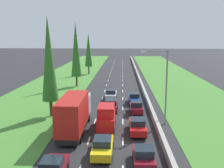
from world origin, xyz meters
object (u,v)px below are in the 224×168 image
object	(u,v)px
maroon_hatchback_right_lane	(144,156)
red_van_centre_lane	(106,117)
poplar_tree_second	(49,59)
poplar_tree_fourth	(88,50)
red_sedan_right_lane	(138,126)
blue_hatchback_right_lane	(134,98)
maroon_hatchback_centre_lane	(111,105)
red_box_truck_left_lane	(75,113)
maroon_hatchback_right_lane_fourth	(136,107)
silver_sedan_centre_lane	(111,94)
yellow_sedan_centre_lane	(103,146)
poplar_tree_third	(76,50)
street_light_mast	(164,82)

from	to	relation	value
maroon_hatchback_right_lane	red_van_centre_lane	bearing A→B (deg)	112.92
poplar_tree_second	poplar_tree_fourth	bearing A→B (deg)	89.84
red_sedan_right_lane	blue_hatchback_right_lane	distance (m)	12.47
red_sedan_right_lane	red_van_centre_lane	bearing A→B (deg)	161.91
maroon_hatchback_right_lane	maroon_hatchback_centre_lane	distance (m)	15.81
red_box_truck_left_lane	poplar_tree_second	xyz separation A→B (m)	(-4.18, 5.44, 5.43)
maroon_hatchback_right_lane_fourth	silver_sedan_centre_lane	bearing A→B (deg)	115.79
red_sedan_right_lane	maroon_hatchback_right_lane_fourth	size ratio (longest dim) A/B	1.15
yellow_sedan_centre_lane	poplar_tree_fourth	xyz separation A→B (m)	(-7.61, 48.80, 5.88)
red_van_centre_lane	red_box_truck_left_lane	distance (m)	3.72
yellow_sedan_centre_lane	maroon_hatchback_centre_lane	bearing A→B (deg)	89.17
maroon_hatchback_right_lane	silver_sedan_centre_lane	world-z (taller)	maroon_hatchback_right_lane
poplar_tree_second	poplar_tree_fourth	xyz separation A→B (m)	(0.10, 37.87, -0.92)
maroon_hatchback_right_lane	poplar_tree_fourth	distance (m)	52.23
maroon_hatchback_right_lane	red_box_truck_left_lane	size ratio (longest dim) A/B	0.41
red_box_truck_left_lane	poplar_tree_third	bearing A→B (deg)	99.61
maroon_hatchback_right_lane	poplar_tree_second	xyz separation A→B (m)	(-11.24, 12.82, 6.77)
yellow_sedan_centre_lane	red_van_centre_lane	world-z (taller)	red_van_centre_lane
silver_sedan_centre_lane	poplar_tree_third	xyz separation A→B (m)	(-7.74, 10.63, 6.95)
red_sedan_right_lane	blue_hatchback_right_lane	bearing A→B (deg)	89.18
maroon_hatchback_right_lane	red_sedan_right_lane	bearing A→B (deg)	90.61
silver_sedan_centre_lane	street_light_mast	xyz separation A→B (m)	(6.76, -12.21, 4.42)
poplar_tree_second	maroon_hatchback_right_lane	bearing A→B (deg)	-48.77
maroon_hatchback_centre_lane	street_light_mast	size ratio (longest dim) A/B	0.43
street_light_mast	poplar_tree_fourth	bearing A→B (deg)	109.40
red_van_centre_lane	maroon_hatchback_right_lane	bearing A→B (deg)	-67.08
red_sedan_right_lane	silver_sedan_centre_lane	bearing A→B (deg)	103.32
blue_hatchback_right_lane	red_box_truck_left_lane	bearing A→B (deg)	-119.92
maroon_hatchback_right_lane_fourth	red_sedan_right_lane	bearing A→B (deg)	-91.88
maroon_hatchback_right_lane	red_box_truck_left_lane	bearing A→B (deg)	133.72
maroon_hatchback_centre_lane	maroon_hatchback_right_lane_fourth	bearing A→B (deg)	-13.79
yellow_sedan_centre_lane	maroon_hatchback_right_lane	bearing A→B (deg)	-28.35
red_van_centre_lane	street_light_mast	size ratio (longest dim) A/B	0.54
maroon_hatchback_right_lane	poplar_tree_second	world-z (taller)	poplar_tree_second
maroon_hatchback_right_lane_fourth	poplar_tree_second	distance (m)	13.38
red_box_truck_left_lane	poplar_tree_second	size ratio (longest dim) A/B	0.72
poplar_tree_third	blue_hatchback_right_lane	bearing A→B (deg)	-49.24
yellow_sedan_centre_lane	red_van_centre_lane	size ratio (longest dim) A/B	0.92
maroon_hatchback_centre_lane	silver_sedan_centre_lane	world-z (taller)	maroon_hatchback_centre_lane
maroon_hatchback_centre_lane	poplar_tree_third	world-z (taller)	poplar_tree_third
red_van_centre_lane	red_box_truck_left_lane	size ratio (longest dim) A/B	0.52
red_van_centre_lane	poplar_tree_second	bearing A→B (deg)	150.44
maroon_hatchback_right_lane	red_box_truck_left_lane	world-z (taller)	red_box_truck_left_lane
maroon_hatchback_right_lane_fourth	poplar_tree_fourth	size ratio (longest dim) A/B	0.35
yellow_sedan_centre_lane	maroon_hatchback_right_lane_fourth	bearing A→B (deg)	73.84
red_sedan_right_lane	poplar_tree_fourth	world-z (taller)	poplar_tree_fourth
poplar_tree_fourth	silver_sedan_centre_lane	bearing A→B (deg)	-75.17
red_van_centre_lane	poplar_tree_third	distance (m)	26.67
silver_sedan_centre_lane	poplar_tree_third	distance (m)	14.87
red_box_truck_left_lane	poplar_tree_third	world-z (taller)	poplar_tree_third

